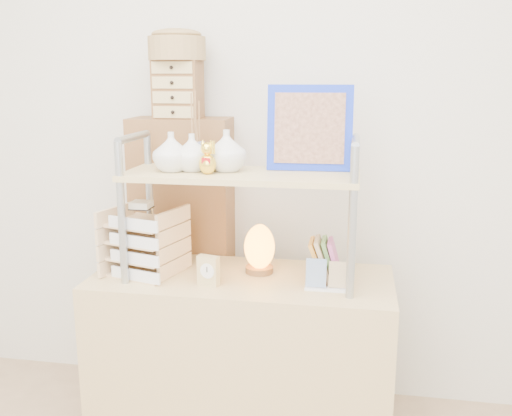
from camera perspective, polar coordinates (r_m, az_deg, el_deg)
The scene contains 10 objects.
room_shell at distance 1.39m, azimuth -8.72°, elevation 19.60°, with size 3.42×3.41×2.61m.
desk at distance 2.45m, azimuth -1.41°, elevation -15.13°, with size 1.20×0.50×0.75m, color tan.
cabinet at distance 2.75m, azimuth -7.16°, elevation -5.26°, with size 0.45×0.24×1.35m, color brown.
hutch at distance 2.21m, azimuth -2.28°, elevation 4.09°, with size 0.90×0.34×0.75m.
letter_tray at distance 2.34m, azimuth -11.18°, elevation -3.68°, with size 0.30×0.29×0.30m.
salt_lamp at distance 2.31m, azimuth 0.35°, elevation -4.04°, with size 0.13×0.12×0.20m.
desk_clock at distance 2.19m, azimuth -4.79°, elevation -6.26°, with size 0.09×0.05×0.12m.
postcard_stand at distance 2.17m, azimuth 7.09°, elevation -7.26°, with size 0.16×0.05×0.12m.
drawer_chest at distance 2.59m, azimuth -7.81°, elevation 11.65°, with size 0.20×0.16×0.25m.
woven_basket at distance 2.59m, azimuth -7.92°, elevation 15.52°, with size 0.25×0.25×0.10m, color olive.
Camera 1 is at (0.43, -0.92, 1.53)m, focal length 40.00 mm.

